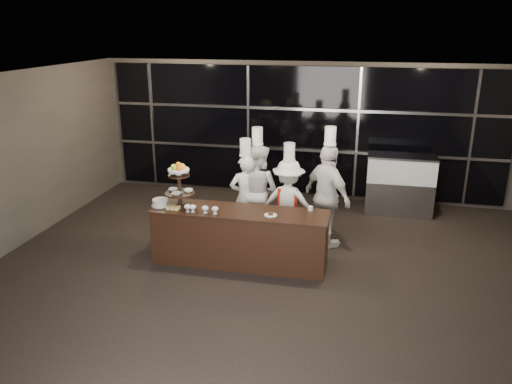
% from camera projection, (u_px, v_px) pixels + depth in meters
% --- Properties ---
extents(room, '(10.00, 10.00, 10.00)m').
position_uv_depth(room, '(251.00, 209.00, 6.37)').
color(room, black).
rests_on(room, ground).
extents(window_wall, '(8.60, 0.10, 2.80)m').
position_uv_depth(window_wall, '(302.00, 131.00, 10.93)').
color(window_wall, black).
rests_on(window_wall, ground).
extents(buffet_counter, '(2.84, 0.74, 0.92)m').
position_uv_depth(buffet_counter, '(240.00, 237.00, 8.08)').
color(buffet_counter, black).
rests_on(buffet_counter, ground).
extents(display_stand, '(0.48, 0.48, 0.74)m').
position_uv_depth(display_stand, '(179.00, 182.00, 8.01)').
color(display_stand, black).
rests_on(display_stand, buffet_counter).
extents(compotes, '(0.56, 0.11, 0.12)m').
position_uv_depth(compotes, '(200.00, 208.00, 7.83)').
color(compotes, silver).
rests_on(compotes, buffet_counter).
extents(layer_cake, '(0.30, 0.30, 0.11)m').
position_uv_depth(layer_cake, '(161.00, 202.00, 8.15)').
color(layer_cake, white).
rests_on(layer_cake, buffet_counter).
extents(pastry_squares, '(0.20, 0.13, 0.05)m').
position_uv_depth(pastry_squares, '(173.00, 208.00, 7.99)').
color(pastry_squares, '#F7CF79').
rests_on(pastry_squares, buffet_counter).
extents(small_plate, '(0.20, 0.20, 0.05)m').
position_uv_depth(small_plate, '(271.00, 215.00, 7.73)').
color(small_plate, white).
rests_on(small_plate, buffet_counter).
extents(chef_cup, '(0.08, 0.08, 0.07)m').
position_uv_depth(chef_cup, '(310.00, 208.00, 7.93)').
color(chef_cup, white).
rests_on(chef_cup, buffet_counter).
extents(display_case, '(1.36, 0.59, 1.24)m').
position_uv_depth(display_case, '(400.00, 182.00, 10.17)').
color(display_case, '#A5A5AA').
rests_on(display_case, ground).
extents(chef_a, '(0.67, 0.57, 1.87)m').
position_uv_depth(chef_a, '(246.00, 196.00, 8.93)').
color(chef_a, silver).
rests_on(chef_a, ground).
extents(chef_b, '(1.03, 0.93, 2.04)m').
position_uv_depth(chef_b, '(257.00, 190.00, 9.03)').
color(chef_b, white).
rests_on(chef_b, ground).
extents(chef_c, '(1.02, 0.62, 1.83)m').
position_uv_depth(chef_c, '(288.00, 202.00, 8.75)').
color(chef_c, white).
rests_on(chef_c, ground).
extents(chef_d, '(1.09, 1.07, 2.14)m').
position_uv_depth(chef_d, '(327.00, 196.00, 8.57)').
color(chef_d, silver).
rests_on(chef_d, ground).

